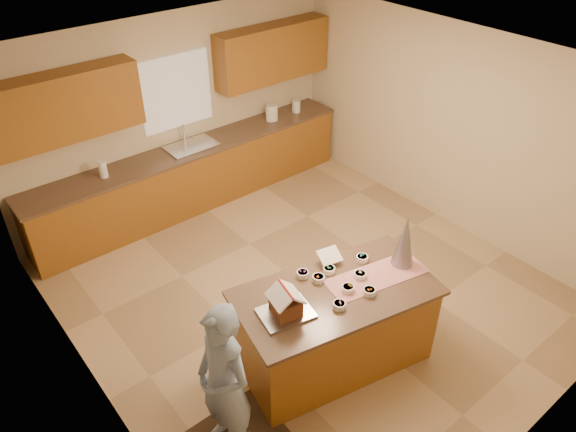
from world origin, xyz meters
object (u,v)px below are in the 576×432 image
Objects in this scene: tinsel_tree at (405,241)px; gingerbread_house at (286,303)px; island_base at (334,328)px; boy at (224,385)px.

gingerbread_house is at bearing 172.30° from tinsel_tree.
island_base is 0.84m from gingerbread_house.
boy is (-1.37, -0.14, 0.36)m from island_base.
island_base is at bearing -6.80° from gingerbread_house.
island_base is 1.43m from boy.
tinsel_tree is (0.79, -0.12, 0.77)m from island_base.
boy is at bearing -162.32° from island_base.
boy is 0.88m from gingerbread_house.
boy reaches higher than gingerbread_house.
island_base is 3.27× the size of tinsel_tree.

